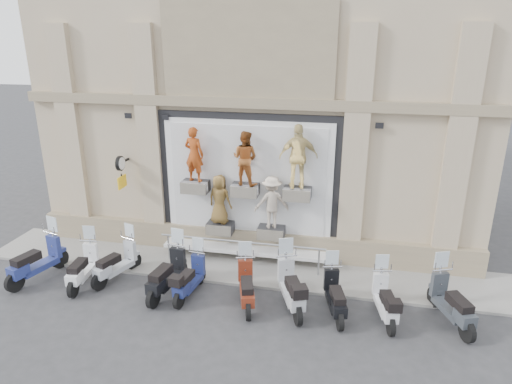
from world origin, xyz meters
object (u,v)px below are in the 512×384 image
Objects in this scene: scooter_c at (116,256)px; scooter_i at (386,293)px; scooter_d at (167,266)px; scooter_e at (189,271)px; scooter_b at (82,260)px; scooter_h at (336,288)px; scooter_a at (35,252)px; scooter_g at (291,279)px; clock_sign_bracket at (121,168)px; scooter_j at (453,294)px; guard_rail at (241,255)px; scooter_f at (246,278)px.

scooter_i is (7.42, -0.38, -0.02)m from scooter_c.
scooter_d reaches higher than scooter_e.
scooter_b is 6.99m from scooter_h.
scooter_a reaches higher than scooter_g.
scooter_j is at bearing -11.95° from clock_sign_bracket.
guard_rail is 2.80× the size of scooter_i.
scooter_j reaches higher than scooter_i.
scooter_a reaches higher than scooter_d.
scooter_e is (4.57, 0.09, -0.12)m from scooter_a.
scooter_f is at bearing 11.07° from scooter_c.
scooter_j reaches higher than scooter_e.
scooter_h is (3.86, -0.06, 0.01)m from scooter_e.
scooter_j reaches higher than scooter_b.
guard_rail is 5.84m from scooter_j.
scooter_c is 2.37m from scooter_e.
guard_rail is 2.71× the size of scooter_b.
guard_rail is 2.79× the size of scooter_h.
scooter_f is at bearing 6.00° from scooter_d.
scooter_e is at bearing -36.65° from clock_sign_bracket.
scooter_f is at bearing 15.07° from scooter_a.
scooter_d is at bearing 16.10° from scooter_a.
scooter_e is 6.64m from scooter_j.
scooter_a is 7.31m from scooter_g.
scooter_c reaches higher than guard_rail.
scooter_g is at bearing -44.35° from guard_rail.
scooter_d reaches higher than scooter_j.
scooter_d is at bearing -170.75° from scooter_e.
scooter_e reaches higher than guard_rail.
scooter_f is 3.49m from scooter_i.
scooter_g is (5.63, -2.16, -1.97)m from clock_sign_bracket.
guard_rail is at bearing 15.82° from scooter_b.
scooter_a is at bearing 169.71° from scooter_i.
scooter_e is (0.63, 0.03, -0.10)m from scooter_d.
scooter_c is at bearing 157.42° from scooter_j.
scooter_g is (1.15, 0.10, 0.07)m from scooter_f.
scooter_h is (1.12, -0.06, -0.09)m from scooter_g.
guard_rail is 2.74× the size of scooter_c.
scooter_a is (-5.58, -1.78, 0.38)m from guard_rail.
scooter_e is at bearing 8.93° from scooter_c.
scooter_a is at bearing 166.27° from scooter_h.
scooter_g is (3.37, 0.02, 0.01)m from scooter_d.
guard_rail is 2.44m from scooter_g.
scooter_g reaches higher than scooter_c.
clock_sign_bracket reaches higher than scooter_i.
scooter_j is at bearing -9.85° from scooter_h.
scooter_b reaches higher than scooter_h.
scooter_g is at bearing 6.48° from scooter_e.
scooter_j is (1.56, 0.15, 0.07)m from scooter_i.
scooter_g is at bearing -6.48° from scooter_b.
scooter_c is 1.02× the size of scooter_i.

